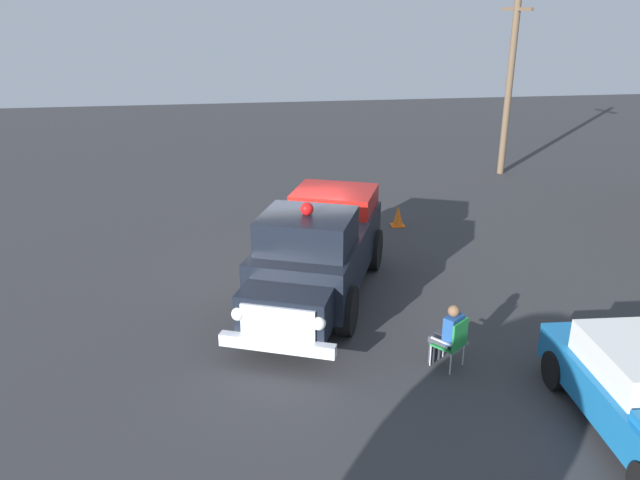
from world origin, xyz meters
name	(u,v)px	position (x,y,z in m)	size (l,w,h in m)	color
ground_plane	(301,284)	(0.00, 0.00, 0.00)	(60.00, 60.00, 0.00)	#333335
vintage_fire_truck	(318,249)	(-0.31, 0.76, 1.20)	(4.30, 6.33, 2.59)	black
lawn_chair_near_truck	(454,340)	(-2.36, 4.17, 0.59)	(0.69, 0.69, 1.02)	#B7BABF
spectator_seated	(448,333)	(-2.28, 4.06, 0.70)	(0.62, 0.65, 1.29)	#383842
utility_pole	(509,83)	(-9.29, -9.39, 3.56)	(0.50, 1.68, 6.84)	brown
traffic_cone	(398,216)	(-3.48, -3.80, 0.31)	(0.40, 0.40, 0.64)	orange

